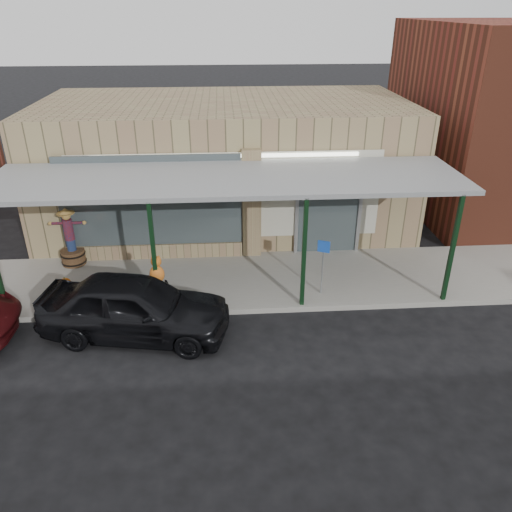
{
  "coord_description": "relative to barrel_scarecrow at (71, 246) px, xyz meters",
  "views": [
    {
      "loc": [
        -0.09,
        -8.56,
        7.0
      ],
      "look_at": [
        0.66,
        2.6,
        1.33
      ],
      "focal_mm": 35.0,
      "sensor_mm": 36.0,
      "label": 1
    }
  ],
  "objects": [
    {
      "name": "handicap_sign",
      "position": [
        6.95,
        -2.14,
        0.39
      ],
      "size": [
        0.3,
        0.14,
        1.52
      ],
      "rotation": [
        0.0,
        0.0,
        -0.41
      ],
      "color": "gray",
      "rests_on": "sidewalk"
    },
    {
      "name": "sidewalk",
      "position": [
        4.56,
        -1.2,
        -0.67
      ],
      "size": [
        40.0,
        3.2,
        0.15
      ],
      "primitive_type": "cube",
      "color": "gray",
      "rests_on": "ground"
    },
    {
      "name": "storefront",
      "position": [
        4.56,
        3.36,
        1.35
      ],
      "size": [
        12.0,
        6.25,
        4.2
      ],
      "color": "#908158",
      "rests_on": "ground"
    },
    {
      "name": "barrel_scarecrow",
      "position": [
        0.0,
        0.0,
        0.0
      ],
      "size": [
        1.06,
        0.72,
        1.75
      ],
      "rotation": [
        0.0,
        0.0,
        -0.06
      ],
      "color": "brown",
      "rests_on": "sidewalk"
    },
    {
      "name": "parked_sedan",
      "position": [
        2.33,
        -3.44,
        0.01
      ],
      "size": [
        4.61,
        2.49,
        1.62
      ],
      "rotation": [
        0.0,
        0.0,
        1.4
      ],
      "color": "black",
      "rests_on": "ground"
    },
    {
      "name": "barrel_pumpkin",
      "position": [
        0.34,
        -1.99,
        -0.36
      ],
      "size": [
        0.67,
        0.67,
        0.64
      ],
      "rotation": [
        0.0,
        0.0,
        -0.28
      ],
      "color": "brown",
      "rests_on": "sidewalk"
    },
    {
      "name": "ground",
      "position": [
        4.56,
        -4.8,
        -0.74
      ],
      "size": [
        120.0,
        120.0,
        0.0
      ],
      "primitive_type": "plane",
      "color": "black",
      "rests_on": "ground"
    },
    {
      "name": "awning",
      "position": [
        4.56,
        -1.24,
        2.27
      ],
      "size": [
        12.0,
        3.0,
        3.04
      ],
      "color": "gray",
      "rests_on": "ground"
    },
    {
      "name": "block_buildings_near",
      "position": [
        6.56,
        4.4,
        3.03
      ],
      "size": [
        61.0,
        8.0,
        8.0
      ],
      "color": "brown",
      "rests_on": "ground"
    }
  ]
}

